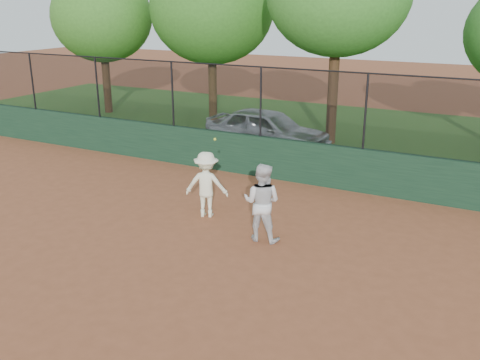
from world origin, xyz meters
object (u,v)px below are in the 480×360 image
at_px(tree_0, 102,17).
at_px(tree_1, 211,9).
at_px(parked_car, 267,130).
at_px(player_second, 262,202).
at_px(player_main, 207,184).

height_order(tree_0, tree_1, tree_1).
height_order(parked_car, player_second, player_second).
bearing_deg(player_main, parked_car, 100.75).
bearing_deg(tree_1, tree_0, -171.29).
xyz_separation_m(parked_car, tree_0, (-9.41, 2.89, 3.50)).
distance_m(tree_0, tree_1, 5.23).
bearing_deg(tree_1, player_second, -55.16).
distance_m(parked_car, player_main, 6.03).
height_order(player_second, player_main, player_main).
xyz_separation_m(parked_car, tree_1, (-4.26, 3.68, 3.87)).
relative_size(player_second, tree_1, 0.25).
xyz_separation_m(parked_car, player_second, (2.86, -6.55, 0.11)).
distance_m(parked_car, player_second, 7.14).
relative_size(parked_car, player_main, 2.16).
relative_size(tree_0, tree_1, 0.90).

